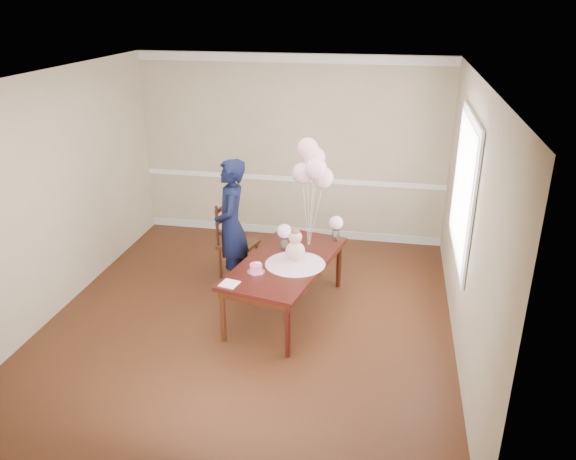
{
  "coord_description": "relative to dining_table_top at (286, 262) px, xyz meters",
  "views": [
    {
      "loc": [
        1.47,
        -5.38,
        3.42
      ],
      "look_at": [
        0.4,
        0.19,
        1.05
      ],
      "focal_mm": 35.0,
      "sensor_mm": 36.0,
      "label": 1
    }
  ],
  "objects": [
    {
      "name": "chair_slat_low",
      "position": [
        -0.98,
        0.84,
        -0.03
      ],
      "size": [
        0.12,
        0.39,
        0.05
      ],
      "primitive_type": "cube",
      "rotation": [
        0.0,
        0.0,
        -0.23
      ],
      "color": "black",
      "rests_on": "dining_chair_seat"
    },
    {
      "name": "wall_right",
      "position": [
        1.89,
        -0.22,
        0.71
      ],
      "size": [
        0.02,
        5.0,
        2.7
      ],
      "primitive_type": "cube",
      "color": "tan",
      "rests_on": "floor"
    },
    {
      "name": "baby_skirt",
      "position": [
        0.12,
        -0.07,
        0.07
      ],
      "size": [
        0.8,
        0.8,
        0.09
      ],
      "primitive_type": "cone",
      "rotation": [
        0.0,
        0.0,
        -0.21
      ],
      "color": "#E4A8C3",
      "rests_on": "dining_table_top"
    },
    {
      "name": "table_leg_bl",
      "position": [
        -0.19,
        0.88,
        -0.33
      ],
      "size": [
        0.07,
        0.07,
        0.62
      ],
      "primitive_type": "cylinder",
      "rotation": [
        0.0,
        0.0,
        -0.21
      ],
      "color": "black",
      "rests_on": "floor"
    },
    {
      "name": "table_apron",
      "position": [
        -0.0,
        0.0,
        -0.07
      ],
      "size": [
        1.14,
        1.81,
        0.09
      ],
      "primitive_type": "cube",
      "rotation": [
        0.0,
        0.0,
        -0.21
      ],
      "color": "black",
      "rests_on": "table_leg_fl"
    },
    {
      "name": "baby_hair",
      "position": [
        0.12,
        -0.07,
        0.4
      ],
      "size": [
        0.11,
        0.11,
        0.11
      ],
      "primitive_type": "sphere",
      "color": "brown",
      "rests_on": "baby_head"
    },
    {
      "name": "dining_table_top",
      "position": [
        0.0,
        0.0,
        0.0
      ],
      "size": [
        1.24,
        1.92,
        0.04
      ],
      "primitive_type": "cube",
      "rotation": [
        0.0,
        0.0,
        -0.21
      ],
      "color": "black",
      "rests_on": "table_leg_fl"
    },
    {
      "name": "ceiling",
      "position": [
        -0.36,
        -0.22,
        2.06
      ],
      "size": [
        4.5,
        5.0,
        0.02
      ],
      "primitive_type": "cube",
      "color": "white",
      "rests_on": "wall_back"
    },
    {
      "name": "balloon_ribbon_b",
      "position": [
        0.23,
        0.43,
        0.45
      ],
      "size": [
        0.08,
        0.07,
        0.83
      ],
      "primitive_type": "cylinder",
      "rotation": [
        0.05,
        0.1,
        -0.21
      ],
      "color": "white",
      "rests_on": "balloon_weight"
    },
    {
      "name": "balloon_a",
      "position": [
        0.1,
        0.48,
        0.91
      ],
      "size": [
        0.25,
        0.25,
        0.25
      ],
      "primitive_type": "sphere",
      "color": "#ECA7C6",
      "rests_on": "balloon_ribbon_a"
    },
    {
      "name": "roses_near",
      "position": [
        -0.07,
        0.29,
        0.25
      ],
      "size": [
        0.17,
        0.17,
        0.17
      ],
      "primitive_type": "sphere",
      "color": "white",
      "rests_on": "rose_vase_near"
    },
    {
      "name": "balloon_ribbon_a",
      "position": [
        0.15,
        0.47,
        0.4
      ],
      "size": [
        0.08,
        0.02,
        0.74
      ],
      "primitive_type": "cylinder",
      "rotation": [
        0.0,
        -0.1,
        -0.21
      ],
      "color": "white",
      "rests_on": "balloon_weight"
    },
    {
      "name": "dining_chair_seat",
      "position": [
        -0.79,
        0.8,
        -0.2
      ],
      "size": [
        0.52,
        0.52,
        0.05
      ],
      "primitive_type": "cube",
      "rotation": [
        0.0,
        0.0,
        -0.23
      ],
      "color": "#391D0F",
      "rests_on": "chair_leg_fl"
    },
    {
      "name": "wall_left",
      "position": [
        -2.61,
        -0.22,
        0.71
      ],
      "size": [
        0.02,
        5.0,
        2.7
      ],
      "primitive_type": "cube",
      "color": "tan",
      "rests_on": "floor"
    },
    {
      "name": "balloon_ribbon_d",
      "position": [
        0.17,
        0.52,
        0.54
      ],
      "size": [
        0.05,
        0.11,
        1.0
      ],
      "primitive_type": "cylinder",
      "rotation": [
        -0.09,
        -0.07,
        -0.21
      ],
      "color": "white",
      "rests_on": "balloon_weight"
    },
    {
      "name": "crown_molding",
      "position": [
        -0.36,
        2.27,
        1.99
      ],
      "size": [
        4.5,
        0.02,
        0.12
      ],
      "primitive_type": "cube",
      "color": "silver",
      "rests_on": "wall_back"
    },
    {
      "name": "floor",
      "position": [
        -0.36,
        -0.22,
        -0.64
      ],
      "size": [
        4.5,
        5.0,
        0.0
      ],
      "primitive_type": "cube",
      "color": "#32170C",
      "rests_on": "ground"
    },
    {
      "name": "chair_back_post_r",
      "position": [
        -0.94,
        1.01,
        0.08
      ],
      "size": [
        0.05,
        0.05,
        0.55
      ],
      "primitive_type": "cylinder",
      "rotation": [
        0.0,
        0.0,
        -0.23
      ],
      "color": "#37190F",
      "rests_on": "dining_chair_seat"
    },
    {
      "name": "napkin",
      "position": [
        -0.46,
        -0.67,
        0.03
      ],
      "size": [
        0.21,
        0.21,
        0.01
      ],
      "primitive_type": "cube",
      "rotation": [
        0.0,
        0.0,
        -0.21
      ],
      "color": "white",
      "rests_on": "dining_table_top"
    },
    {
      "name": "balloon_d",
      "position": [
        0.14,
        0.58,
        1.17
      ],
      "size": [
        0.25,
        0.25,
        0.25
      ],
      "primitive_type": "sphere",
      "color": "#FFB4C8",
      "rests_on": "balloon_ribbon_d"
    },
    {
      "name": "balloon_e",
      "position": [
        0.33,
        0.5,
        0.86
      ],
      "size": [
        0.25,
        0.25,
        0.25
      ],
      "primitive_type": "sphere",
      "color": "#FFB4C9",
      "rests_on": "balloon_ribbon_e"
    },
    {
      "name": "window_blinds",
      "position": [
        1.85,
        0.28,
        0.91
      ],
      "size": [
        0.01,
        1.5,
        1.4
      ],
      "primitive_type": "cube",
      "color": "white",
      "rests_on": "wall_right"
    },
    {
      "name": "chair_leg_fl",
      "position": [
        -1.0,
        0.67,
        -0.43
      ],
      "size": [
        0.05,
        0.05,
        0.42
      ],
      "primitive_type": "cylinder",
      "rotation": [
        0.0,
        0.0,
        -0.23
      ],
      "color": "#3C1910",
      "rests_on": "floor"
    },
    {
      "name": "table_leg_fl",
      "position": [
        -0.54,
        -0.72,
        -0.33
      ],
      "size": [
        0.07,
        0.07,
        0.62
      ],
      "primitive_type": "cylinder",
      "rotation": [
        0.0,
        0.0,
        -0.21
      ],
      "color": "black",
      "rests_on": "floor"
    },
    {
      "name": "chair_leg_fr",
      "position": [
        -0.65,
        0.58,
        -0.43
      ],
      "size": [
        0.05,
        0.05,
        0.42
      ],
      "primitive_type": "cylinder",
      "rotation": [
        0.0,
        0.0,
        -0.23
      ],
      "color": "#35190E",
      "rests_on": "floor"
    },
    {
      "name": "chair_leg_br",
      "position": [
        -0.57,
        0.93,
        -0.43
      ],
      "size": [
        0.05,
        0.05,
        0.42
      ],
      "primitive_type": "cylinder",
      "rotation": [
        0.0,
        0.0,
        -0.23
      ],
      "color": "#351D0E",
      "rests_on": "floor"
    },
    {
      "name": "chair_leg_bl",
      "position": [
        -0.92,
        1.01,
        -0.43
      ],
      "size": [
        0.05,
        0.05,
        0.42
      ],
      "primitive_type": "cylinder",
      "rotation": [
        0.0,
        0.0,
        -0.23
      ],
      "color": "#3E2110",
      "rests_on": "floor"
    },
    {
      "name": "birthday_cake",
      "position": [
        -0.26,
        -0.35,
        0.07
      ],
      "size": [
        0.16,
        0.16,
        0.09
      ],
      "primitive_type": "cylinder",
      "rotation": [
        0.0,
        0.0,
        -0.21
      ],
      "color": "#FC4F94",
      "rests_on": "cake_platter"
    },
    {
      "name": "chair_rail_trim",
      "position": [
        -0.36,
        2.27,
        0.26
      ],
      "size": [
        4.5,
        0.02,
        0.07
      ],
      "primitive_type": "cube",
      "color": "white",
      "rests_on": "wall_back"
    },
    {
      "name": "wall_front",
      "position": [
        -0.36,
        -2.72,
        0.71
      ],
      "size": [
        4.5,
        0.02,
        2.7
      ],
      "primitive_type": "cube",
      "color": "tan",
      "rests_on": "floor"
    },
    {
      "name": "balloon_c",
      "position": [
        0.23,
        0.54,
        1.08
      ],
      "size": [
        0.25,
        0.25,
        0.25
      ],
      "primitive_type": "sphere",
      "color": "#EFA9CC",
      "rests_on": "balloon_ribbon_c"
    },
    {
      "name": "balloon_ribbon_e",
      "position": [
        0.26,
        0.48,
        0.38
      ],
      "size": [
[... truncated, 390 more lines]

